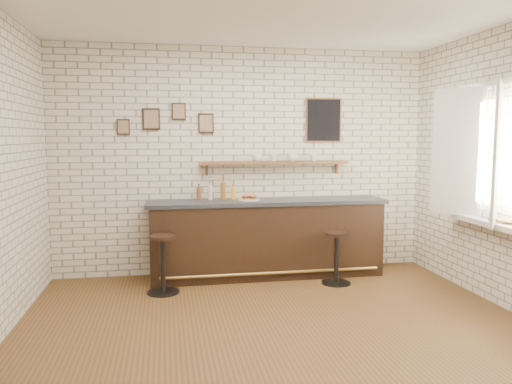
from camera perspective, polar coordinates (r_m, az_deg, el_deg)
ground at (r=5.06m, az=2.26°, el=-14.85°), size 5.00×5.00×0.00m
bar_counter at (r=6.56m, az=1.27°, el=-5.26°), size 3.10×0.65×1.01m
sandwich_plate at (r=6.46m, az=-0.83°, el=-0.88°), size 0.28×0.28×0.01m
ciabatta_sandwich at (r=6.45m, az=-0.75°, el=-0.54°), size 0.20×0.14×0.06m
potato_chips at (r=6.45m, az=-1.03°, el=-0.81°), size 0.26×0.19×0.00m
bitters_bottle_brown at (r=6.50m, az=-6.53°, el=-0.17°), size 0.07×0.07×0.21m
bitters_bottle_white at (r=6.51m, az=-5.26°, el=-0.05°), size 0.06×0.06×0.24m
bitters_bottle_amber at (r=6.52m, az=-3.76°, el=0.17°), size 0.07×0.07×0.29m
condiment_bottle_yellow at (r=6.54m, az=-2.58°, el=-0.12°), size 0.06×0.06×0.20m
bar_stool_left at (r=5.98m, az=-10.62°, el=-7.88°), size 0.40×0.40×0.69m
bar_stool_right at (r=6.33m, az=9.20°, el=-7.26°), size 0.36×0.36×0.65m
wall_shelf at (r=6.67m, az=2.12°, el=3.34°), size 2.00×0.18×0.18m
shelf_cup_a at (r=6.62m, az=0.15°, el=3.92°), size 0.17×0.17×0.10m
shelf_cup_b at (r=6.66m, az=2.03°, el=3.93°), size 0.13×0.13×0.09m
shelf_cup_c at (r=6.72m, az=4.21°, el=3.98°), size 0.13×0.13×0.10m
shelf_cup_d at (r=6.80m, az=6.57°, el=3.94°), size 0.12×0.12×0.09m
back_wall_decor at (r=6.70m, az=0.53°, el=8.21°), size 2.96×0.02×0.56m
window_sill at (r=6.05m, az=24.43°, el=-3.04°), size 0.20×1.35×0.06m
casement_window at (r=5.96m, az=24.42°, el=4.07°), size 0.40×1.30×1.56m
book_lower at (r=5.80m, az=25.92°, el=-3.08°), size 0.25×0.28×0.02m
book_upper at (r=5.77m, az=26.14°, el=-2.95°), size 0.16×0.21×0.02m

